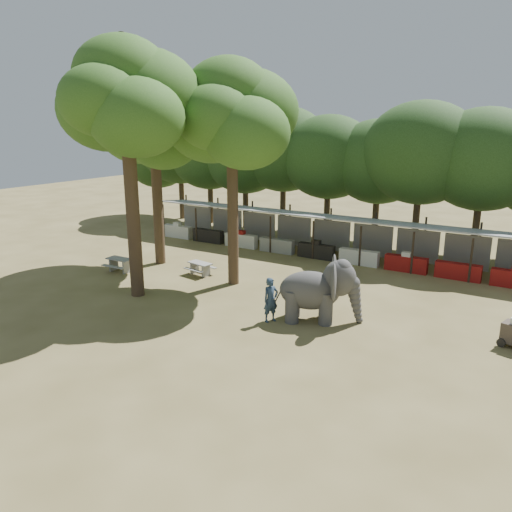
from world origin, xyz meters
The scene contains 10 objects.
ground centered at (0.00, 0.00, 0.00)m, with size 100.00×100.00×0.00m, color brown.
vendor_stalls centered at (0.00, 13.84, 1.18)m, with size 28.00×2.99×2.80m.
yard_tree_left centered at (-9.13, 7.19, 8.20)m, with size 7.10×6.90×11.02m.
yard_tree_center centered at (-6.13, 2.19, 9.21)m, with size 7.10×6.90×12.04m.
yard_tree_back centered at (-3.13, 6.19, 8.54)m, with size 7.10×6.90×11.36m.
backdrop_trees centered at (0.00, 19.00, 5.51)m, with size 46.46×5.95×8.33m.
elephant centered at (3.00, 3.64, 1.38)m, with size 3.71×2.89×2.77m.
handler centered at (1.27, 2.48, 0.96)m, with size 0.69×0.46×1.93m, color #26384C.
picnic_table_near centered at (-9.71, 4.42, 0.51)m, with size 1.59×1.44×0.78m.
picnic_table_far centered at (-5.44, 6.30, 0.46)m, with size 1.60×1.49×0.70m.
Camera 1 is at (11.10, -14.85, 8.23)m, focal length 35.00 mm.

